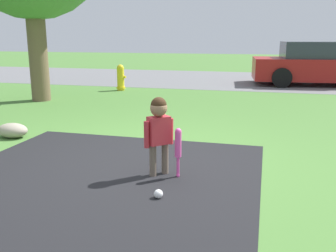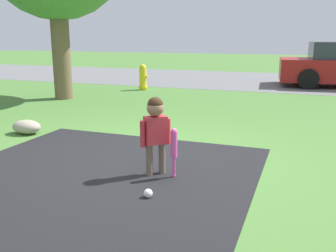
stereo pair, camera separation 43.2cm
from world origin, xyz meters
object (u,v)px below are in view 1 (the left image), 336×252
at_px(sports_ball, 158,194).
at_px(parked_car, 319,65).
at_px(baseball_bat, 178,146).
at_px(child, 159,125).
at_px(fire_hydrant, 121,78).

bearing_deg(sports_ball, parked_car, 75.17).
relative_size(sports_ball, parked_car, 0.02).
bearing_deg(sports_ball, baseball_bat, 84.88).
bearing_deg(child, baseball_bat, -48.76).
height_order(sports_ball, fire_hydrant, fire_hydrant).
distance_m(child, fire_hydrant, 6.96).
height_order(fire_hydrant, parked_car, parked_car).
height_order(baseball_bat, parked_car, parked_car).
xyz_separation_m(child, fire_hydrant, (-2.96, 6.30, -0.21)).
relative_size(sports_ball, fire_hydrant, 0.12).
height_order(sports_ball, parked_car, parked_car).
relative_size(child, baseball_bat, 1.59).
bearing_deg(sports_ball, fire_hydrant, 114.39).
bearing_deg(fire_hydrant, baseball_bat, -63.21).
distance_m(baseball_bat, sports_ball, 0.68).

